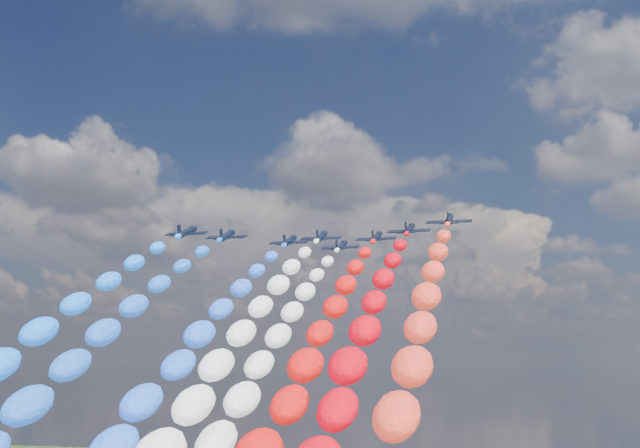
% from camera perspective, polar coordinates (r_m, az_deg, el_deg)
% --- Properties ---
extents(jet_0, '(8.60, 11.68, 6.15)m').
position_cam_1_polar(jet_0, '(169.72, -9.28, -0.55)').
color(jet_0, black).
extents(jet_1, '(8.99, 11.96, 6.15)m').
position_cam_1_polar(jet_1, '(173.52, -6.52, -0.81)').
color(jet_1, black).
extents(trail_1, '(6.38, 128.08, 67.89)m').
position_cam_1_polar(trail_1, '(112.56, -18.54, -12.23)').
color(trail_1, blue).
extents(jet_2, '(8.65, 11.72, 6.15)m').
position_cam_1_polar(jet_2, '(180.25, -2.14, -1.19)').
color(jet_2, black).
extents(trail_2, '(6.38, 128.08, 67.89)m').
position_cam_1_polar(trail_2, '(116.88, -11.12, -12.42)').
color(trail_2, blue).
extents(jet_3, '(8.79, 11.82, 6.15)m').
position_cam_1_polar(jet_3, '(173.90, 0.10, -0.89)').
color(jet_3, black).
extents(trail_3, '(6.38, 128.08, 67.89)m').
position_cam_1_polar(trail_3, '(109.53, -8.07, -12.71)').
color(trail_3, white).
extents(jet_4, '(8.99, 11.97, 6.15)m').
position_cam_1_polar(jet_4, '(188.10, 1.48, -1.54)').
color(jet_4, black).
extents(trail_4, '(6.38, 128.08, 67.89)m').
position_cam_1_polar(trail_4, '(123.21, -4.97, -12.40)').
color(trail_4, white).
extents(jet_5, '(8.87, 11.88, 6.15)m').
position_cam_1_polar(jet_5, '(174.92, 3.97, -0.91)').
color(jet_5, black).
extents(trail_5, '(6.38, 128.08, 67.89)m').
position_cam_1_polar(trail_5, '(109.15, -1.71, -12.80)').
color(trail_5, red).
extents(jet_6, '(9.00, 11.97, 6.15)m').
position_cam_1_polar(jet_6, '(165.00, 6.27, -0.36)').
color(jet_6, black).
extents(trail_6, '(6.38, 128.08, 67.89)m').
position_cam_1_polar(trail_6, '(98.55, 1.62, -13.16)').
color(trail_6, red).
extents(jet_7, '(8.72, 11.77, 6.15)m').
position_cam_1_polar(jet_7, '(154.93, 9.03, 0.30)').
color(jet_7, black).
extents(trail_7, '(6.38, 128.08, 67.89)m').
position_cam_1_polar(trail_7, '(87.85, 6.06, -13.56)').
color(trail_7, '#F43A28').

